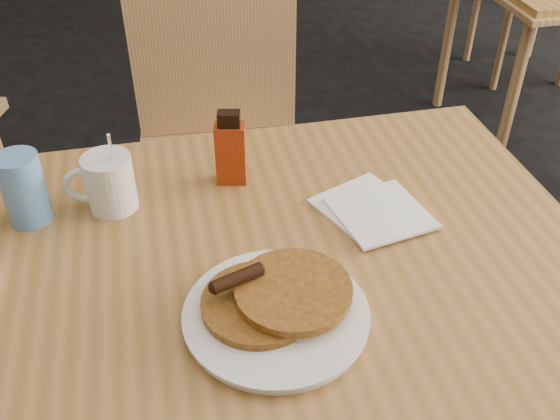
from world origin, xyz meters
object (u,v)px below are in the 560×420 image
at_px(main_table, 227,279).
at_px(syrup_bottle, 231,150).
at_px(chair_main_far, 219,117).
at_px(pancake_plate, 276,309).
at_px(blue_tumbler, 24,189).
at_px(coffee_mug, 108,182).

height_order(main_table, syrup_bottle, syrup_bottle).
distance_m(chair_main_far, pancake_plate, 0.91).
height_order(pancake_plate, blue_tumbler, blue_tumbler).
relative_size(main_table, chair_main_far, 1.38).
distance_m(chair_main_far, blue_tumbler, 0.73).
xyz_separation_m(syrup_bottle, blue_tumbler, (-0.38, -0.07, -0.00)).
distance_m(coffee_mug, blue_tumbler, 0.15).
relative_size(chair_main_far, coffee_mug, 5.95).
xyz_separation_m(chair_main_far, blue_tumbler, (-0.38, -0.59, 0.21)).
bearing_deg(coffee_mug, pancake_plate, -30.81).
distance_m(main_table, coffee_mug, 0.29).
bearing_deg(coffee_mug, syrup_bottle, 32.78).
bearing_deg(main_table, chair_main_far, 87.88).
bearing_deg(syrup_bottle, pancake_plate, -76.44).
bearing_deg(chair_main_far, syrup_bottle, -91.03).
xyz_separation_m(main_table, syrup_bottle, (0.03, 0.24, 0.11)).
xyz_separation_m(main_table, blue_tumbler, (-0.35, 0.17, 0.11)).
bearing_deg(blue_tumbler, pancake_plate, -36.58).
distance_m(syrup_bottle, blue_tumbler, 0.38).
xyz_separation_m(chair_main_far, syrup_bottle, (0.00, -0.52, 0.21)).
relative_size(main_table, pancake_plate, 4.92).
bearing_deg(main_table, coffee_mug, 136.91).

